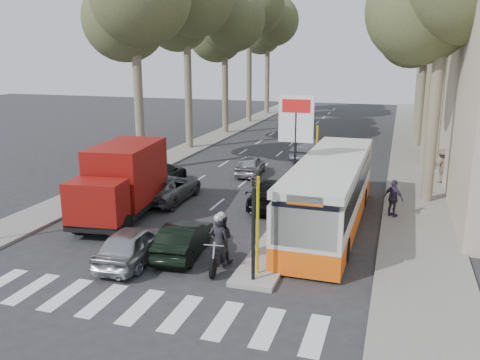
% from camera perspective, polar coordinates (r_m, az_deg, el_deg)
% --- Properties ---
extents(ground, '(120.00, 120.00, 0.00)m').
position_cam_1_polar(ground, '(19.25, -6.71, -8.36)').
color(ground, '#28282B').
rests_on(ground, ground).
extents(sidewalk_right, '(3.20, 70.00, 0.12)m').
position_cam_1_polar(sidewalk_right, '(41.82, 18.85, 3.40)').
color(sidewalk_right, gray).
rests_on(sidewalk_right, ground).
extents(median_left, '(2.40, 64.00, 0.12)m').
position_cam_1_polar(median_left, '(47.35, -1.76, 5.34)').
color(median_left, gray).
rests_on(median_left, ground).
extents(traffic_island, '(1.50, 26.00, 0.16)m').
position_cam_1_polar(traffic_island, '(28.43, 8.45, -0.78)').
color(traffic_island, gray).
rests_on(traffic_island, ground).
extents(billboard, '(1.50, 12.10, 5.60)m').
position_cam_1_polar(billboard, '(21.88, 6.26, 4.51)').
color(billboard, yellow).
rests_on(billboard, ground).
extents(traffic_light_island, '(0.16, 0.41, 3.60)m').
position_cam_1_polar(traffic_light_island, '(16.01, 1.52, -3.51)').
color(traffic_light_island, black).
rests_on(traffic_light_island, ground).
extents(tree_l_c, '(7.40, 7.20, 13.71)m').
position_cam_1_polar(tree_l_c, '(46.89, -1.53, 17.48)').
color(tree_l_c, '#6B604C').
rests_on(tree_l_c, ground).
extents(tree_l_d, '(7.40, 7.20, 15.66)m').
position_cam_1_polar(tree_l_d, '(54.65, 1.23, 18.83)').
color(tree_l_d, '#6B604C').
rests_on(tree_l_d, ground).
extents(tree_l_e, '(7.40, 7.20, 14.49)m').
position_cam_1_polar(tree_l_e, '(62.30, 3.29, 17.29)').
color(tree_l_e, '#6B604C').
rests_on(tree_l_e, ground).
extents(tree_r_c, '(7.40, 7.20, 13.32)m').
position_cam_1_polar(tree_r_c, '(42.37, 20.50, 16.51)').
color(tree_r_c, '#6B604C').
rests_on(tree_r_c, ground).
extents(tree_r_d, '(7.40, 7.20, 14.88)m').
position_cam_1_polar(tree_r_d, '(50.44, 20.35, 17.59)').
color(tree_r_d, '#6B604C').
rests_on(tree_r_d, ground).
extents(tree_r_e, '(7.40, 7.20, 14.10)m').
position_cam_1_polar(tree_r_e, '(58.38, 20.07, 16.36)').
color(tree_r_e, '#6B604C').
rests_on(tree_r_e, ground).
extents(silver_hatchback, '(1.78, 4.00, 1.34)m').
position_cam_1_polar(silver_hatchback, '(18.71, -11.92, -7.06)').
color(silver_hatchback, '#A7ABAF').
rests_on(silver_hatchback, ground).
extents(dark_hatchback, '(1.69, 3.89, 1.24)m').
position_cam_1_polar(dark_hatchback, '(19.04, -6.30, -6.60)').
color(dark_hatchback, black).
rests_on(dark_hatchback, ground).
extents(queue_car_a, '(2.15, 4.65, 1.29)m').
position_cam_1_polar(queue_car_a, '(25.98, -8.03, -0.90)').
color(queue_car_a, '#54585C').
rests_on(queue_car_a, ground).
extents(queue_car_b, '(2.09, 4.71, 1.34)m').
position_cam_1_polar(queue_car_b, '(24.76, 3.69, -1.49)').
color(queue_car_b, black).
rests_on(queue_car_b, ground).
extents(queue_car_c, '(1.76, 3.74, 1.23)m').
position_cam_1_polar(queue_car_c, '(31.12, 1.16, 1.70)').
color(queue_car_c, '#A6A7AE').
rests_on(queue_car_c, ground).
extents(queue_car_d, '(2.05, 4.61, 1.47)m').
position_cam_1_polar(queue_car_d, '(35.75, 7.88, 3.40)').
color(queue_car_d, '#515459').
rests_on(queue_car_d, ground).
extents(queue_car_e, '(2.08, 4.63, 1.32)m').
position_cam_1_polar(queue_car_e, '(28.95, -8.96, 0.66)').
color(queue_car_e, black).
rests_on(queue_car_e, ground).
extents(red_truck, '(3.07, 6.44, 3.31)m').
position_cam_1_polar(red_truck, '(23.31, -13.10, -0.08)').
color(red_truck, black).
rests_on(red_truck, ground).
extents(city_bus, '(2.68, 11.45, 3.01)m').
position_cam_1_polar(city_bus, '(21.97, 10.11, -1.25)').
color(city_bus, '#FB5C0D').
rests_on(city_bus, ground).
extents(motorcycle, '(0.92, 2.34, 1.99)m').
position_cam_1_polar(motorcycle, '(17.92, -2.27, -6.90)').
color(motorcycle, black).
rests_on(motorcycle, ground).
extents(pedestrian_near, '(1.09, 0.98, 1.70)m').
position_cam_1_polar(pedestrian_near, '(23.81, 16.86, -1.97)').
color(pedestrian_near, '#3E314A').
rests_on(pedestrian_near, sidewalk_right).
extents(pedestrian_far, '(1.35, 1.17, 1.95)m').
position_cam_1_polar(pedestrian_far, '(30.90, 21.75, 1.49)').
color(pedestrian_far, brown).
rests_on(pedestrian_far, sidewalk_right).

